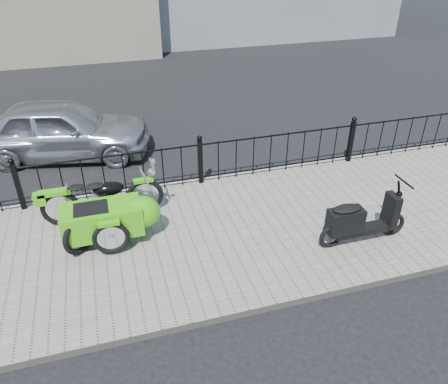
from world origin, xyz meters
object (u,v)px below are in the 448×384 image
object	(u,v)px
sedan_car	(61,129)
motorcycle_sidecar	(113,213)
scooter	(359,221)
spare_tire	(80,235)

from	to	relation	value
sedan_car	motorcycle_sidecar	bearing A→B (deg)	-154.64
motorcycle_sidecar	scooter	xyz separation A→B (m)	(3.93, -1.36, -0.05)
scooter	sedan_car	size ratio (longest dim) A/B	0.40
scooter	sedan_car	world-z (taller)	sedan_car
motorcycle_sidecar	spare_tire	size ratio (longest dim) A/B	3.33
sedan_car	spare_tire	bearing A→B (deg)	-163.26
scooter	motorcycle_sidecar	bearing A→B (deg)	160.96
scooter	spare_tire	bearing A→B (deg)	166.75
motorcycle_sidecar	spare_tire	xyz separation A→B (m)	(-0.56, -0.30, -0.13)
spare_tire	sedan_car	distance (m)	4.08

